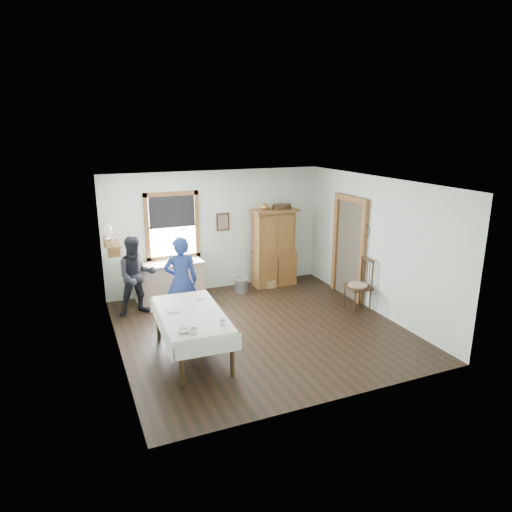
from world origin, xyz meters
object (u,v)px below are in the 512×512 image
at_px(dining_table, 192,335).
at_px(pail, 241,286).
at_px(china_hutch, 274,248).
at_px(woman_blue, 181,285).
at_px(spindle_chair, 358,284).
at_px(work_counter, 170,281).
at_px(wicker_basket, 269,284).
at_px(figure_dark, 137,279).

distance_m(dining_table, pail, 3.07).
relative_size(china_hutch, woman_blue, 1.15).
bearing_deg(spindle_chair, pail, 138.52).
bearing_deg(woman_blue, china_hutch, -143.49).
xyz_separation_m(work_counter, pail, (1.57, -0.21, -0.26)).
relative_size(wicker_basket, figure_dark, 0.20).
distance_m(work_counter, woman_blue, 1.41).
height_order(dining_table, woman_blue, woman_blue).
xyz_separation_m(work_counter, woman_blue, (-0.06, -1.36, 0.37)).
bearing_deg(figure_dark, dining_table, -79.57).
relative_size(spindle_chair, wicker_basket, 3.60).
relative_size(dining_table, pail, 6.19).
bearing_deg(woman_blue, pail, -136.53).
distance_m(woman_blue, figure_dark, 1.08).
height_order(pail, woman_blue, woman_blue).
bearing_deg(work_counter, figure_dark, -147.73).
height_order(pail, figure_dark, figure_dark).
bearing_deg(spindle_chair, woman_blue, 172.55).
bearing_deg(work_counter, pail, -10.64).
bearing_deg(wicker_basket, spindle_chair, -60.01).
bearing_deg(china_hutch, figure_dark, -171.21).
height_order(china_hutch, figure_dark, china_hutch).
relative_size(wicker_basket, woman_blue, 0.19).
xyz_separation_m(dining_table, spindle_chair, (3.63, 0.63, 0.16)).
bearing_deg(figure_dark, pail, 4.71).
bearing_deg(woman_blue, figure_dark, -41.78).
distance_m(pail, wicker_basket, 0.72).
height_order(work_counter, spindle_chair, spindle_chair).
distance_m(dining_table, figure_dark, 2.24).
bearing_deg(figure_dark, wicker_basket, 4.21).
height_order(wicker_basket, figure_dark, figure_dark).
bearing_deg(china_hutch, wicker_basket, -144.96).
bearing_deg(pail, figure_dark, -172.08).
height_order(work_counter, dining_table, work_counter).
bearing_deg(china_hutch, dining_table, -135.92).
relative_size(dining_table, woman_blue, 1.22).
xyz_separation_m(dining_table, figure_dark, (-0.52, 2.15, 0.35)).
distance_m(china_hutch, dining_table, 3.85).
bearing_deg(china_hutch, pail, -167.53).
height_order(dining_table, wicker_basket, dining_table).
relative_size(spindle_chair, figure_dark, 0.74).
bearing_deg(wicker_basket, pail, -174.21).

